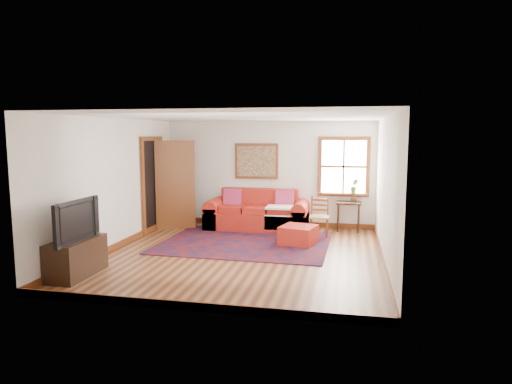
% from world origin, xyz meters
% --- Properties ---
extents(ground, '(5.50, 5.50, 0.00)m').
position_xyz_m(ground, '(0.00, 0.00, 0.00)').
color(ground, '#472313').
rests_on(ground, ground).
extents(room_envelope, '(5.04, 5.54, 2.52)m').
position_xyz_m(room_envelope, '(0.00, 0.02, 1.65)').
color(room_envelope, silver).
rests_on(room_envelope, ground).
extents(window, '(1.18, 0.20, 1.38)m').
position_xyz_m(window, '(1.78, 2.70, 1.31)').
color(window, white).
rests_on(window, ground).
extents(doorway, '(0.89, 1.08, 2.14)m').
position_xyz_m(doorway, '(-2.21, 1.78, 1.07)').
color(doorway, black).
rests_on(doorway, ground).
extents(framed_artwork, '(1.05, 0.07, 0.85)m').
position_xyz_m(framed_artwork, '(-0.30, 2.71, 1.55)').
color(framed_artwork, brown).
rests_on(framed_artwork, ground).
extents(persian_rug, '(3.40, 2.75, 0.02)m').
position_xyz_m(persian_rug, '(-0.15, 0.89, 0.01)').
color(persian_rug, '#58110C').
rests_on(persian_rug, ground).
extents(red_leather_sofa, '(2.34, 0.97, 0.92)m').
position_xyz_m(red_leather_sofa, '(-0.19, 2.30, 0.30)').
color(red_leather_sofa, '#A61E15').
rests_on(red_leather_sofa, ground).
extents(red_ottoman, '(0.79, 0.79, 0.37)m').
position_xyz_m(red_ottoman, '(0.91, 0.99, 0.19)').
color(red_ottoman, '#A61E15').
rests_on(red_ottoman, ground).
extents(side_table, '(0.56, 0.42, 0.67)m').
position_xyz_m(side_table, '(1.89, 2.48, 0.55)').
color(side_table, black).
rests_on(side_table, ground).
extents(ladder_back_chair, '(0.40, 0.38, 0.86)m').
position_xyz_m(ladder_back_chair, '(1.28, 1.80, 0.46)').
color(ladder_back_chair, tan).
rests_on(ladder_back_chair, ground).
extents(media_cabinet, '(0.48, 1.06, 0.58)m').
position_xyz_m(media_cabinet, '(-2.25, -1.74, 0.29)').
color(media_cabinet, black).
rests_on(media_cabinet, ground).
extents(television, '(0.15, 1.11, 0.64)m').
position_xyz_m(television, '(-2.23, -1.87, 0.90)').
color(television, black).
rests_on(television, media_cabinet).
extents(candle_hurricane, '(0.12, 0.12, 0.18)m').
position_xyz_m(candle_hurricane, '(-2.20, -1.33, 0.67)').
color(candle_hurricane, silver).
rests_on(candle_hurricane, media_cabinet).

